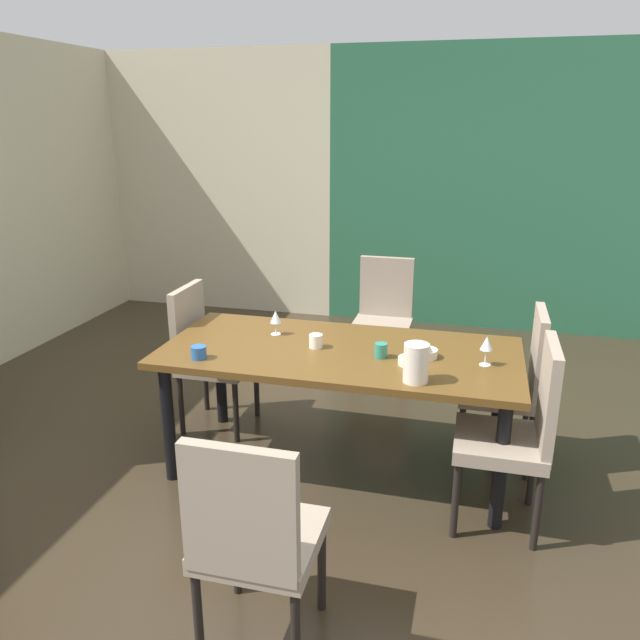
# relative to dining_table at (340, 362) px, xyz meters

# --- Properties ---
(ground_plane) EXTENTS (5.90, 6.38, 0.02)m
(ground_plane) POSITION_rel_dining_table_xyz_m (-0.26, -0.22, -0.67)
(ground_plane) COLOR #31271A
(back_panel_interior) EXTENTS (2.46, 0.10, 2.64)m
(back_panel_interior) POSITION_rel_dining_table_xyz_m (-1.99, 2.92, 0.65)
(back_panel_interior) COLOR beige
(back_panel_interior) RESTS_ON ground_plane
(garden_window_panel) EXTENTS (3.44, 0.10, 2.64)m
(garden_window_panel) POSITION_rel_dining_table_xyz_m (0.96, 2.92, 0.65)
(garden_window_panel) COLOR #286042
(garden_window_panel) RESTS_ON ground_plane
(dining_table) EXTENTS (2.00, 0.94, 0.74)m
(dining_table) POSITION_rel_dining_table_xyz_m (0.00, 0.00, 0.00)
(dining_table) COLOR brown
(dining_table) RESTS_ON ground_plane
(chair_head_far) EXTENTS (0.44, 0.45, 0.95)m
(chair_head_far) POSITION_rel_dining_table_xyz_m (0.03, 1.40, -0.14)
(chair_head_far) COLOR gray
(chair_head_far) RESTS_ON ground_plane
(chair_left_far) EXTENTS (0.45, 0.44, 0.95)m
(chair_left_far) POSITION_rel_dining_table_xyz_m (-0.97, 0.31, -0.14)
(chair_left_far) COLOR gray
(chair_left_far) RESTS_ON ground_plane
(chair_right_far) EXTENTS (0.44, 0.44, 0.95)m
(chair_right_far) POSITION_rel_dining_table_xyz_m (0.97, 0.31, -0.14)
(chair_right_far) COLOR gray
(chair_right_far) RESTS_ON ground_plane
(chair_right_near) EXTENTS (0.44, 0.44, 0.99)m
(chair_right_near) POSITION_rel_dining_table_xyz_m (0.97, -0.31, -0.12)
(chair_right_near) COLOR gray
(chair_right_near) RESTS_ON ground_plane
(chair_head_near) EXTENTS (0.44, 0.44, 0.95)m
(chair_head_near) POSITION_rel_dining_table_xyz_m (-0.01, -1.40, -0.14)
(chair_head_near) COLOR gray
(chair_head_near) RESTS_ON ground_plane
(wine_glass_center) EXTENTS (0.07, 0.07, 0.16)m
(wine_glass_center) POSITION_rel_dining_table_xyz_m (0.79, -0.04, 0.19)
(wine_glass_center) COLOR silver
(wine_glass_center) RESTS_ON dining_table
(wine_glass_right) EXTENTS (0.07, 0.07, 0.15)m
(wine_glass_right) POSITION_rel_dining_table_xyz_m (-0.43, 0.15, 0.18)
(wine_glass_right) COLOR silver
(wine_glass_right) RESTS_ON dining_table
(serving_bowl_corner) EXTENTS (0.13, 0.13, 0.05)m
(serving_bowl_corner) POSITION_rel_dining_table_xyz_m (0.48, -0.00, 0.10)
(serving_bowl_corner) COLOR silver
(serving_bowl_corner) RESTS_ON dining_table
(serving_bowl_west) EXTENTS (0.14, 0.14, 0.04)m
(serving_bowl_west) POSITION_rel_dining_table_xyz_m (0.41, -0.12, 0.10)
(serving_bowl_west) COLOR silver
(serving_bowl_west) RESTS_ON dining_table
(cup_east) EXTENTS (0.08, 0.08, 0.07)m
(cup_east) POSITION_rel_dining_table_xyz_m (-0.71, -0.32, 0.11)
(cup_east) COLOR #27599F
(cup_east) RESTS_ON dining_table
(cup_north) EXTENTS (0.07, 0.07, 0.08)m
(cup_north) POSITION_rel_dining_table_xyz_m (0.24, -0.06, 0.12)
(cup_north) COLOR #2C7B68
(cup_north) RESTS_ON dining_table
(cup_rear) EXTENTS (0.08, 0.08, 0.08)m
(cup_rear) POSITION_rel_dining_table_xyz_m (-0.14, -0.00, 0.12)
(cup_rear) COLOR white
(cup_rear) RESTS_ON dining_table
(pitcher_front) EXTENTS (0.14, 0.13, 0.20)m
(pitcher_front) POSITION_rel_dining_table_xyz_m (0.46, -0.34, 0.18)
(pitcher_front) COLOR silver
(pitcher_front) RESTS_ON dining_table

